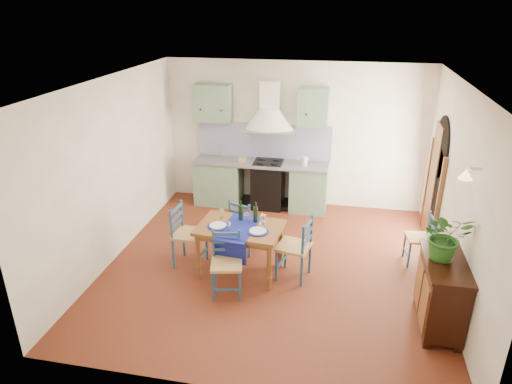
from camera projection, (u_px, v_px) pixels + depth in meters
floor at (272, 266)px, 7.08m from camera, size 5.00×5.00×0.00m
back_wall at (268, 154)px, 8.82m from camera, size 5.00×0.96×2.80m
right_wall at (453, 192)px, 6.36m from camera, size 0.26×5.00×2.80m
left_wall at (113, 170)px, 6.98m from camera, size 0.04×5.00×2.80m
ceiling at (275, 83)px, 5.99m from camera, size 5.00×5.00×0.01m
dining_table at (240, 232)px, 6.66m from camera, size 1.28×0.98×1.09m
chair_near at (227, 263)px, 6.27m from camera, size 0.50×0.50×0.90m
chair_far at (245, 224)px, 7.34m from camera, size 0.56×0.56×0.92m
chair_left at (187, 235)px, 6.95m from camera, size 0.49×0.49×0.98m
chair_right at (296, 247)px, 6.61m from camera, size 0.54×0.54×0.96m
chair_spare at (421, 238)px, 7.02m from camera, size 0.42×0.42×0.81m
sideboard at (441, 291)px, 5.60m from camera, size 0.50×1.05×0.94m
potted_plant at (446, 236)px, 5.38m from camera, size 0.61×0.55×0.61m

